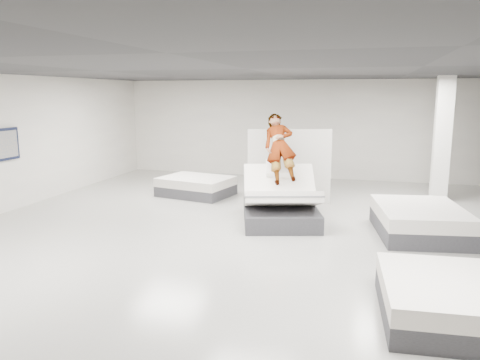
{
  "coord_description": "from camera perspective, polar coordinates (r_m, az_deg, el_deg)",
  "views": [
    {
      "loc": [
        2.19,
        -8.4,
        2.76
      ],
      "look_at": [
        -0.34,
        0.76,
        1.0
      ],
      "focal_mm": 35.0,
      "sensor_mm": 36.0,
      "label": 1
    }
  ],
  "objects": [
    {
      "name": "divider_panel",
      "position": [
        11.75,
        6.01,
        1.57
      ],
      "size": [
        2.03,
        0.66,
        1.89
      ],
      "primitive_type": "cube",
      "rotation": [
        0.0,
        0.0,
        0.28
      ],
      "color": "silver",
      "rests_on": "floor"
    },
    {
      "name": "flat_bed_right_near",
      "position": [
        6.45,
        23.2,
        -13.26
      ],
      "size": [
        1.51,
        1.94,
        0.51
      ],
      "color": "#3B3B40",
      "rests_on": "floor"
    },
    {
      "name": "hero_bed",
      "position": [
        10.16,
        4.93,
        -2.93
      ],
      "size": [
        2.05,
        2.41,
        1.3
      ],
      "color": "#3B3B40",
      "rests_on": "floor"
    },
    {
      "name": "flat_bed_right_far",
      "position": [
        9.9,
        21.01,
        -4.66
      ],
      "size": [
        1.89,
        2.33,
        0.58
      ],
      "color": "#3B3B40",
      "rests_on": "floor"
    },
    {
      "name": "wall_poster",
      "position": [
        12.1,
        -26.89,
        3.87
      ],
      "size": [
        0.06,
        0.95,
        0.75
      ],
      "color": "black",
      "rests_on": "wall_left"
    },
    {
      "name": "room",
      "position": [
        8.75,
        0.82,
        2.88
      ],
      "size": [
        14.0,
        14.04,
        3.2
      ],
      "color": "#A5A39B",
      "rests_on": "ground"
    },
    {
      "name": "column",
      "position": [
        13.07,
        23.41,
        4.55
      ],
      "size": [
        0.4,
        0.4,
        3.2
      ],
      "primitive_type": "cube",
      "color": "white",
      "rests_on": "floor"
    },
    {
      "name": "flat_bed_left_far",
      "position": [
        12.88,
        -5.37,
        -0.76
      ],
      "size": [
        2.09,
        1.74,
        0.51
      ],
      "color": "#3B3B40",
      "rests_on": "floor"
    },
    {
      "name": "remote",
      "position": [
        10.01,
        6.26,
        0.79
      ],
      "size": [
        0.09,
        0.15,
        0.08
      ],
      "primitive_type": "cube",
      "rotation": [
        0.35,
        0.0,
        0.28
      ],
      "color": "black",
      "rests_on": "person"
    },
    {
      "name": "person",
      "position": [
        10.3,
        4.85,
        2.41
      ],
      "size": [
        1.09,
        1.78,
        1.52
      ],
      "primitive_type": "imported",
      "rotation": [
        0.86,
        0.0,
        0.28
      ],
      "color": "slate",
      "rests_on": "hero_bed"
    }
  ]
}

